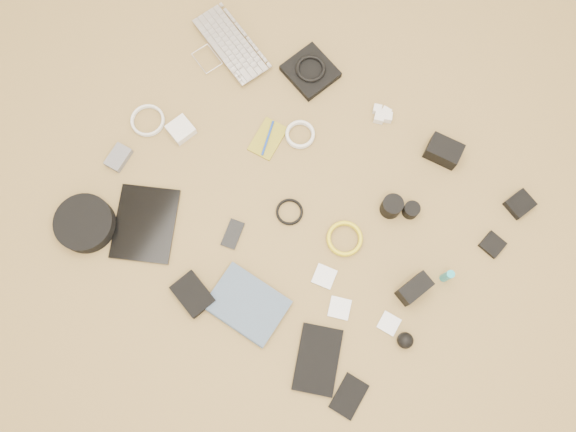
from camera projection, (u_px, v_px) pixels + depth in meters
The scene contains 33 objects.
laptop at pixel (221, 52), 2.08m from camera, with size 0.33×0.23×0.03m, color #BABABE.
headphone_pouch at pixel (310, 72), 2.06m from camera, with size 0.17×0.16×0.03m, color black.
headphones at pixel (311, 69), 2.03m from camera, with size 0.11×0.11×0.01m, color black.
charger_a at pixel (377, 109), 2.02m from camera, with size 0.03×0.03×0.03m, color silver.
charger_b at pixel (387, 117), 2.01m from camera, with size 0.03×0.03×0.03m, color silver.
charger_c at pixel (379, 118), 2.01m from camera, with size 0.03×0.03×0.03m, color silver.
charger_d at pixel (385, 113), 2.01m from camera, with size 0.03×0.03×0.03m, color silver.
dslr_camera at pixel (444, 151), 1.96m from camera, with size 0.12×0.08×0.07m, color black.
lens_pouch at pixel (520, 204), 1.93m from camera, with size 0.07×0.08×0.03m, color black.
notebook_olive at pixel (268, 139), 2.00m from camera, with size 0.09×0.14×0.01m, color olive.
pen_blue at pixel (268, 138), 1.99m from camera, with size 0.01×0.01×0.13m, color #13359C.
cable_white_a at pixel (300, 135), 2.00m from camera, with size 0.11×0.11×0.01m, color silver.
lens_a at pixel (392, 206), 1.90m from camera, with size 0.07×0.07×0.08m, color black.
lens_b at pixel (411, 210), 1.91m from camera, with size 0.06×0.06×0.05m, color black.
card_reader at pixel (493, 245), 1.90m from camera, with size 0.07×0.07×0.02m, color black.
power_brick at pixel (181, 130), 2.00m from camera, with size 0.08×0.08×0.03m, color silver.
cable_white_b at pixel (148, 121), 2.02m from camera, with size 0.12×0.12×0.01m, color silver.
cable_black at pixel (289, 212), 1.93m from camera, with size 0.09×0.09×0.01m, color black.
cable_yellow at pixel (344, 239), 1.91m from camera, with size 0.12×0.12×0.01m, color gold.
flash at pixel (414, 289), 1.83m from camera, with size 0.06×0.11×0.08m, color black.
lens_cleaner at pixel (447, 276), 1.84m from camera, with size 0.03×0.03×0.09m, color teal.
battery_charger at pixel (118, 157), 1.97m from camera, with size 0.06×0.09×0.03m, color #5B5C61.
tablet at pixel (145, 224), 1.92m from camera, with size 0.20×0.26×0.01m, color black.
phone at pixel (233, 234), 1.91m from camera, with size 0.05×0.10×0.01m, color black.
filter_case_left at pixel (324, 276), 1.88m from camera, with size 0.07×0.07×0.01m, color silver.
filter_case_mid at pixel (340, 308), 1.85m from camera, with size 0.07×0.07×0.01m, color silver.
filter_case_right at pixel (389, 323), 1.84m from camera, with size 0.06×0.06×0.01m, color silver.
air_blower at pixel (405, 340), 1.80m from camera, with size 0.05×0.05×0.05m, color black.
headphone_case at pixel (85, 223), 1.90m from camera, with size 0.20×0.20×0.05m, color black.
drive_case at pixel (193, 294), 1.85m from camera, with size 0.13×0.09×0.03m, color black.
paperback at pixel (232, 328), 1.83m from camera, with size 0.18×0.24×0.02m, color #3D5068.
notebook_black_a at pixel (318, 360), 1.81m from camera, with size 0.13×0.21×0.02m, color black.
notebook_black_b at pixel (349, 396), 1.78m from camera, with size 0.08×0.12×0.01m, color black.
Camera 1 is at (0.28, -0.44, 1.87)m, focal length 35.00 mm.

